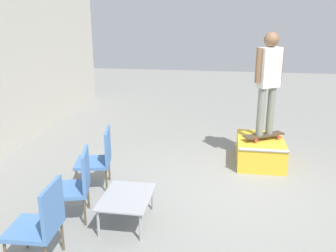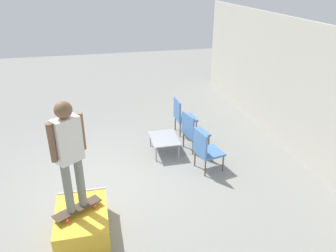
{
  "view_description": "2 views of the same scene",
  "coord_description": "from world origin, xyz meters",
  "views": [
    {
      "loc": [
        -5.21,
        0.22,
        2.66
      ],
      "look_at": [
        -0.18,
        1.02,
        1.09
      ],
      "focal_mm": 40.0,
      "sensor_mm": 36.0,
      "label": 1
    },
    {
      "loc": [
        5.64,
        -0.01,
        3.88
      ],
      "look_at": [
        -0.12,
        1.31,
        1.11
      ],
      "focal_mm": 35.0,
      "sensor_mm": 36.0,
      "label": 2
    }
  ],
  "objects": [
    {
      "name": "patio_chair_left",
      "position": [
        -1.95,
        2.11,
        0.51
      ],
      "size": [
        0.54,
        0.54,
        0.94
      ],
      "rotation": [
        0.0,
        0.0,
        3.19
      ],
      "color": "brown",
      "rests_on": "ground_plane"
    },
    {
      "name": "ground_plane",
      "position": [
        0.0,
        0.0,
        0.0
      ],
      "size": [
        24.0,
        24.0,
        0.0
      ],
      "primitive_type": "plane",
      "color": "gray"
    },
    {
      "name": "patio_chair_center",
      "position": [
        -1.0,
        2.11,
        0.51
      ],
      "size": [
        0.63,
        0.63,
        0.94
      ],
      "rotation": [
        0.0,
        0.0,
        3.4
      ],
      "color": "brown",
      "rests_on": "ground_plane"
    },
    {
      "name": "skate_ramp_box",
      "position": [
        1.32,
        -0.44,
        0.22
      ],
      "size": [
        1.14,
        0.82,
        0.47
      ],
      "color": "gold",
      "rests_on": "ground_plane"
    },
    {
      "name": "patio_chair_right",
      "position": [
        -0.07,
        2.11,
        0.51
      ],
      "size": [
        0.62,
        0.62,
        0.94
      ],
      "rotation": [
        0.0,
        0.0,
        3.35
      ],
      "color": "brown",
      "rests_on": "ground_plane"
    },
    {
      "name": "skateboard_on_ramp",
      "position": [
        1.32,
        -0.48,
        0.53
      ],
      "size": [
        0.57,
        0.77,
        0.07
      ],
      "rotation": [
        0.0,
        0.0,
        -1.03
      ],
      "color": "#473828",
      "rests_on": "skate_ramp_box"
    },
    {
      "name": "house_wall_back",
      "position": [
        0.0,
        4.38,
        1.5
      ],
      "size": [
        12.0,
        0.06,
        3.0
      ],
      "color": "beige",
      "rests_on": "ground_plane"
    },
    {
      "name": "coffee_table",
      "position": [
        -1.02,
        1.42,
        0.34
      ],
      "size": [
        0.85,
        0.63,
        0.38
      ],
      "color": "#9E9EA3",
      "rests_on": "ground_plane"
    },
    {
      "name": "person_skater",
      "position": [
        1.32,
        -0.48,
        1.6
      ],
      "size": [
        0.38,
        0.48,
        1.78
      ],
      "rotation": [
        0.0,
        0.0,
        -0.95
      ],
      "color": "gray",
      "rests_on": "skateboard_on_ramp"
    }
  ]
}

